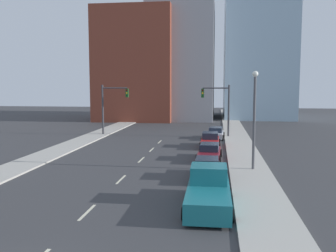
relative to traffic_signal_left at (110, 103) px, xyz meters
name	(u,v)px	position (x,y,z in m)	size (l,w,h in m)	color
sidewalk_left	(115,127)	(-1.62, 8.40, -4.05)	(3.04, 89.93, 0.13)	#ADA89E
sidewalk_right	(234,129)	(16.18, 8.40, -4.05)	(3.04, 89.93, 0.13)	#ADA89E
lane_stripe_at_7m	(87,212)	(7.28, -29.08, -4.12)	(0.16, 2.40, 0.01)	beige
lane_stripe_at_14m	(121,179)	(7.28, -22.36, -4.12)	(0.16, 2.40, 0.01)	beige
lane_stripe_at_21m	(141,160)	(7.28, -15.48, -4.12)	(0.16, 2.40, 0.01)	beige
lane_stripe_at_26m	(152,150)	(7.28, -10.31, -4.12)	(0.16, 2.40, 0.01)	beige
lane_stripe_at_32m	(160,142)	(7.28, -5.02, -4.12)	(0.16, 2.40, 0.01)	beige
building_brick_left	(139,66)	(-1.20, 23.98, 5.98)	(14.00, 16.00, 20.20)	brown
building_office_center	(183,62)	(6.95, 27.98, 6.83)	(12.00, 20.00, 21.91)	#99999E
building_glass_right	(257,41)	(21.55, 31.98, 11.29)	(13.00, 20.00, 30.83)	#99B7CC
traffic_signal_left	(110,103)	(0.00, 0.00, 0.00)	(3.52, 0.35, 6.48)	#38383D
traffic_signal_right	(221,104)	(14.21, 0.00, 0.00)	(3.52, 0.35, 6.48)	#38383D
street_lamp	(254,113)	(16.46, -18.43, 0.25)	(0.44, 0.44, 7.44)	#4C4C51
pickup_truck_teal	(208,191)	(13.33, -27.40, -3.29)	(2.51, 6.24, 2.07)	#196B75
sedan_black	(207,169)	(13.08, -21.23, -3.47)	(2.06, 4.64, 1.41)	black
sedan_maroon	(209,152)	(13.11, -14.66, -3.47)	(2.19, 4.86, 1.42)	maroon
sedan_red	(210,140)	(13.04, -7.90, -3.42)	(2.09, 4.74, 1.55)	red
sedan_silver	(216,133)	(13.58, -1.44, -3.49)	(2.21, 4.69, 1.37)	#B2B2BC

